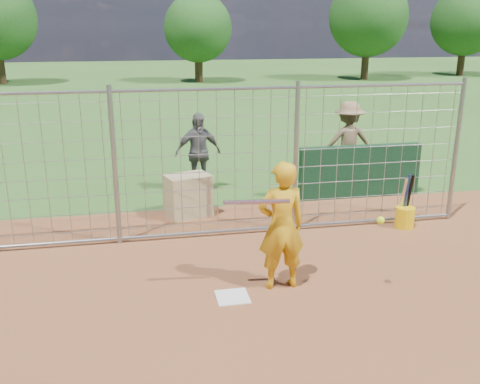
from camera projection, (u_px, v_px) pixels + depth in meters
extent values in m
plane|color=#2D591E|center=(230.00, 291.00, 7.30)|extent=(100.00, 100.00, 0.00)
cube|color=silver|center=(232.00, 297.00, 7.11)|extent=(0.43, 0.43, 0.02)
cube|color=#11381E|center=(360.00, 172.00, 11.13)|extent=(2.60, 0.20, 1.10)
imported|color=orange|center=(281.00, 226.00, 7.15)|extent=(0.67, 0.46, 1.79)
imported|color=#515256|center=(198.00, 153.00, 11.39)|extent=(1.08, 0.63, 1.73)
imported|color=olive|center=(348.00, 142.00, 12.16)|extent=(1.25, 0.79, 1.84)
cube|color=tan|center=(188.00, 196.00, 10.05)|extent=(0.93, 0.76, 0.80)
cylinder|color=silver|center=(257.00, 202.00, 6.80)|extent=(0.86, 0.15, 0.06)
sphere|color=#DBFF1A|center=(381.00, 220.00, 6.88)|extent=(0.10, 0.10, 0.10)
cylinder|color=yellow|center=(405.00, 217.00, 9.52)|extent=(0.34, 0.34, 0.38)
cylinder|color=silver|center=(403.00, 198.00, 9.45)|extent=(0.12, 0.32, 0.83)
cylinder|color=navy|center=(406.00, 197.00, 9.46)|extent=(0.07, 0.11, 0.85)
cylinder|color=black|center=(409.00, 197.00, 9.47)|extent=(0.06, 0.22, 0.84)
cylinder|color=gray|center=(115.00, 167.00, 8.50)|extent=(0.08, 0.08, 2.60)
cylinder|color=gray|center=(296.00, 159.00, 9.06)|extent=(0.08, 0.08, 2.60)
cylinder|color=gray|center=(456.00, 151.00, 9.61)|extent=(0.08, 0.08, 2.60)
cylinder|color=gray|center=(207.00, 89.00, 8.42)|extent=(9.00, 0.05, 0.05)
cylinder|color=gray|center=(209.00, 232.00, 9.15)|extent=(9.00, 0.05, 0.05)
cube|color=gray|center=(208.00, 166.00, 8.80)|extent=(9.00, 0.02, 2.50)
cylinder|color=#3F2B19|center=(0.00, 63.00, 32.41)|extent=(0.50, 0.50, 2.52)
cylinder|color=#3F2B19|center=(199.00, 65.00, 33.74)|extent=(0.50, 0.50, 2.16)
sphere|color=#26561E|center=(198.00, 28.00, 33.08)|extent=(4.20, 4.20, 4.20)
cylinder|color=#3F2B19|center=(365.00, 59.00, 35.24)|extent=(0.50, 0.50, 2.59)
sphere|color=#26561E|center=(368.00, 17.00, 34.44)|extent=(5.04, 5.04, 5.04)
cylinder|color=#3F2B19|center=(461.00, 58.00, 38.14)|extent=(0.50, 0.50, 2.45)
sphere|color=#26561E|center=(466.00, 21.00, 37.39)|extent=(4.76, 4.76, 4.76)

